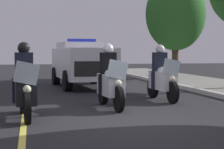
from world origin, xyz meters
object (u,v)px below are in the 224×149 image
Objects in this scene: tree_behind_suv at (176,14)px; police_motorcycle_lead_left at (25,87)px; police_motorcycle_trailing at (162,78)px; police_motorcycle_lead_right at (110,82)px; police_suv at (82,62)px.

police_motorcycle_lead_left is at bearing -34.18° from tree_behind_suv.
police_motorcycle_trailing is 11.24m from tree_behind_suv.
police_motorcycle_trailing is (-1.25, 1.89, 0.00)m from police_motorcycle_lead_right.
police_suv is 0.88× the size of tree_behind_suv.
police_motorcycle_lead_right is 1.00× the size of police_motorcycle_trailing.
police_motorcycle_lead_right is at bearing -28.89° from tree_behind_suv.
police_suv reaches higher than police_motorcycle_trailing.
police_motorcycle_lead_left is 1.00× the size of police_motorcycle_lead_right.
police_suv is 8.25m from tree_behind_suv.
police_suv is (-5.05, -1.81, 0.37)m from police_motorcycle_trailing.
police_motorcycle_lead_right is at bearing 117.34° from police_motorcycle_lead_left.
police_motorcycle_lead_left is 0.38× the size of tree_behind_suv.
police_motorcycle_lead_left is 2.48m from police_motorcycle_lead_right.
police_motorcycle_lead_right is 2.27m from police_motorcycle_trailing.
police_motorcycle_lead_left is 4.74m from police_motorcycle_trailing.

